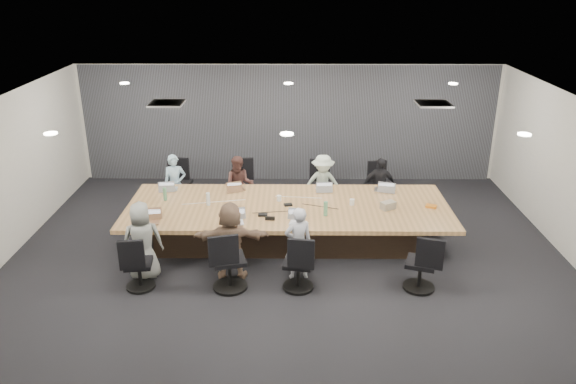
{
  "coord_description": "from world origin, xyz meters",
  "views": [
    {
      "loc": [
        0.06,
        -9.12,
        4.84
      ],
      "look_at": [
        0.0,
        0.4,
        1.05
      ],
      "focal_mm": 35.0,
      "sensor_mm": 36.0,
      "label": 1
    }
  ],
  "objects_px": {
    "chair_5": "(229,264)",
    "bottle_green_left": "(165,194)",
    "laptop_2": "(324,189)",
    "snack_packet": "(431,206)",
    "chair_7": "(420,267)",
    "mug_brown": "(141,210)",
    "laptop_0": "(169,189)",
    "bottle_green_right": "(326,209)",
    "stapler": "(270,218)",
    "chair_2": "(322,189)",
    "chair_4": "(139,268)",
    "laptop_4": "(150,223)",
    "person_2": "(323,184)",
    "chair_6": "(298,267)",
    "person_3": "(379,186)",
    "chair_0": "(179,187)",
    "laptop_6": "(298,223)",
    "conference_table": "(288,222)",
    "chair_3": "(376,190)",
    "person_4": "(143,241)",
    "canvas_bag": "(388,205)",
    "person_6": "(298,243)",
    "laptop_1": "(237,189)",
    "bottle_clear": "(208,199)",
    "laptop_3": "(383,190)",
    "person_1": "(240,185)",
    "person_0": "(175,184)",
    "chair_1": "(241,188)",
    "laptop_5": "(234,223)"
  },
  "relations": [
    {
      "from": "chair_5",
      "to": "bottle_green_left",
      "type": "distance_m",
      "value": 2.44
    },
    {
      "from": "person_4",
      "to": "canvas_bag",
      "type": "height_order",
      "value": "person_4"
    },
    {
      "from": "chair_3",
      "to": "chair_6",
      "type": "distance_m",
      "value": 3.81
    },
    {
      "from": "chair_2",
      "to": "chair_4",
      "type": "distance_m",
      "value": 4.61
    },
    {
      "from": "chair_2",
      "to": "laptop_5",
      "type": "relative_size",
      "value": 2.49
    },
    {
      "from": "laptop_4",
      "to": "person_2",
      "type": "bearing_deg",
      "value": 26.26
    },
    {
      "from": "chair_3",
      "to": "laptop_5",
      "type": "height_order",
      "value": "chair_3"
    },
    {
      "from": "laptop_0",
      "to": "mug_brown",
      "type": "xyz_separation_m",
      "value": [
        -0.27,
        -1.14,
        0.05
      ]
    },
    {
      "from": "person_1",
      "to": "laptop_6",
      "type": "xyz_separation_m",
      "value": [
        1.2,
        -2.15,
        0.12
      ]
    },
    {
      "from": "chair_2",
      "to": "chair_5",
      "type": "relative_size",
      "value": 0.93
    },
    {
      "from": "chair_6",
      "to": "person_3",
      "type": "bearing_deg",
      "value": 69.99
    },
    {
      "from": "chair_7",
      "to": "laptop_6",
      "type": "xyz_separation_m",
      "value": [
        -1.96,
        0.9,
        0.35
      ]
    },
    {
      "from": "mug_brown",
      "to": "laptop_0",
      "type": "bearing_deg",
      "value": 76.57
    },
    {
      "from": "chair_6",
      "to": "person_3",
      "type": "distance_m",
      "value": 3.51
    },
    {
      "from": "chair_5",
      "to": "stapler",
      "type": "distance_m",
      "value": 1.26
    },
    {
      "from": "chair_7",
      "to": "person_6",
      "type": "bearing_deg",
      "value": -171.15
    },
    {
      "from": "person_0",
      "to": "person_1",
      "type": "xyz_separation_m",
      "value": [
        1.35,
        0.0,
        -0.01
      ]
    },
    {
      "from": "bottle_green_right",
      "to": "snack_packet",
      "type": "height_order",
      "value": "bottle_green_right"
    },
    {
      "from": "bottle_green_left",
      "to": "stapler",
      "type": "bearing_deg",
      "value": -23.82
    },
    {
      "from": "laptop_2",
      "to": "snack_packet",
      "type": "bearing_deg",
      "value": 153.72
    },
    {
      "from": "chair_3",
      "to": "mug_brown",
      "type": "xyz_separation_m",
      "value": [
        -4.54,
        -2.04,
        0.41
      ]
    },
    {
      "from": "laptop_2",
      "to": "bottle_green_left",
      "type": "xyz_separation_m",
      "value": [
        -3.06,
        -0.56,
        0.11
      ]
    },
    {
      "from": "laptop_3",
      "to": "canvas_bag",
      "type": "bearing_deg",
      "value": 98.18
    },
    {
      "from": "chair_2",
      "to": "chair_0",
      "type": "bearing_deg",
      "value": 10.23
    },
    {
      "from": "bottle_green_left",
      "to": "laptop_2",
      "type": "bearing_deg",
      "value": 10.29
    },
    {
      "from": "chair_0",
      "to": "person_1",
      "type": "distance_m",
      "value": 1.41
    },
    {
      "from": "laptop_4",
      "to": "laptop_6",
      "type": "relative_size",
      "value": 1.06
    },
    {
      "from": "chair_6",
      "to": "laptop_6",
      "type": "distance_m",
      "value": 0.97
    },
    {
      "from": "chair_2",
      "to": "laptop_3",
      "type": "xyz_separation_m",
      "value": [
        1.18,
        -0.9,
        0.34
      ]
    },
    {
      "from": "chair_2",
      "to": "mug_brown",
      "type": "relative_size",
      "value": 7.34
    },
    {
      "from": "chair_4",
      "to": "bottle_green_right",
      "type": "height_order",
      "value": "bottle_green_right"
    },
    {
      "from": "person_1",
      "to": "person_3",
      "type": "xyz_separation_m",
      "value": [
        2.92,
        0.0,
        -0.01
      ]
    },
    {
      "from": "chair_1",
      "to": "chair_2",
      "type": "bearing_deg",
      "value": 172.17
    },
    {
      "from": "person_2",
      "to": "laptop_3",
      "type": "bearing_deg",
      "value": -27.67
    },
    {
      "from": "conference_table",
      "to": "person_3",
      "type": "height_order",
      "value": "person_3"
    },
    {
      "from": "chair_2",
      "to": "laptop_1",
      "type": "xyz_separation_m",
      "value": [
        -1.74,
        -0.9,
        0.34
      ]
    },
    {
      "from": "chair_7",
      "to": "bottle_green_left",
      "type": "distance_m",
      "value": 4.91
    },
    {
      "from": "conference_table",
      "to": "chair_3",
      "type": "relative_size",
      "value": 7.88
    },
    {
      "from": "laptop_1",
      "to": "person_4",
      "type": "xyz_separation_m",
      "value": [
        -1.36,
        -2.15,
        -0.08
      ]
    },
    {
      "from": "laptop_6",
      "to": "chair_6",
      "type": "bearing_deg",
      "value": -79.16
    },
    {
      "from": "chair_6",
      "to": "laptop_3",
      "type": "height_order",
      "value": "chair_6"
    },
    {
      "from": "bottle_green_right",
      "to": "stapler",
      "type": "bearing_deg",
      "value": -168.44
    },
    {
      "from": "chair_5",
      "to": "chair_7",
      "type": "relative_size",
      "value": 1.1
    },
    {
      "from": "laptop_0",
      "to": "chair_6",
      "type": "bearing_deg",
      "value": 129.21
    },
    {
      "from": "chair_4",
      "to": "laptop_4",
      "type": "bearing_deg",
      "value": 83.36
    },
    {
      "from": "laptop_0",
      "to": "laptop_6",
      "type": "xyz_separation_m",
      "value": [
        2.56,
        -1.6,
        0.0
      ]
    },
    {
      "from": "chair_5",
      "to": "person_2",
      "type": "xyz_separation_m",
      "value": [
        1.65,
        3.05,
        0.21
      ]
    },
    {
      "from": "chair_7",
      "to": "stapler",
      "type": "height_order",
      "value": "stapler"
    },
    {
      "from": "person_6",
      "to": "bottle_clear",
      "type": "relative_size",
      "value": 5.28
    },
    {
      "from": "chair_5",
      "to": "person_1",
      "type": "bearing_deg",
      "value": 78.21
    }
  ]
}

